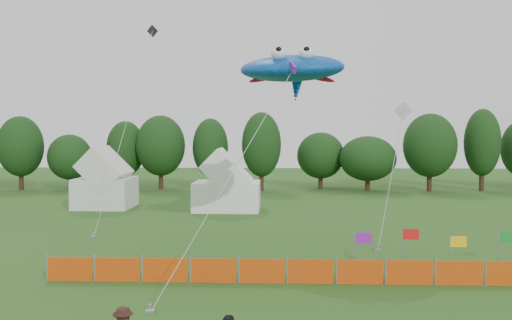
{
  "coord_description": "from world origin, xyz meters",
  "views": [
    {
      "loc": [
        0.84,
        -14.6,
        6.28
      ],
      "look_at": [
        0.0,
        6.0,
        5.2
      ],
      "focal_mm": 40.0,
      "sensor_mm": 36.0,
      "label": 1
    }
  ],
  "objects_px": {
    "tent_left": "(105,183)",
    "tent_right": "(227,187)",
    "stingray_kite": "(292,70)",
    "barrier_fence": "(286,271)"
  },
  "relations": [
    {
      "from": "tent_left",
      "to": "tent_right",
      "type": "distance_m",
      "value": 10.1
    },
    {
      "from": "tent_right",
      "to": "stingray_kite",
      "type": "distance_m",
      "value": 16.49
    },
    {
      "from": "tent_right",
      "to": "tent_left",
      "type": "bearing_deg",
      "value": 173.23
    },
    {
      "from": "stingray_kite",
      "to": "tent_left",
      "type": "bearing_deg",
      "value": 134.61
    },
    {
      "from": "tent_left",
      "to": "barrier_fence",
      "type": "height_order",
      "value": "tent_left"
    },
    {
      "from": "tent_right",
      "to": "stingray_kite",
      "type": "height_order",
      "value": "stingray_kite"
    },
    {
      "from": "barrier_fence",
      "to": "stingray_kite",
      "type": "bearing_deg",
      "value": 86.96
    },
    {
      "from": "tent_right",
      "to": "stingray_kite",
      "type": "relative_size",
      "value": 0.28
    },
    {
      "from": "barrier_fence",
      "to": "stingray_kite",
      "type": "height_order",
      "value": "stingray_kite"
    },
    {
      "from": "barrier_fence",
      "to": "tent_left",
      "type": "bearing_deg",
      "value": 122.72
    }
  ]
}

